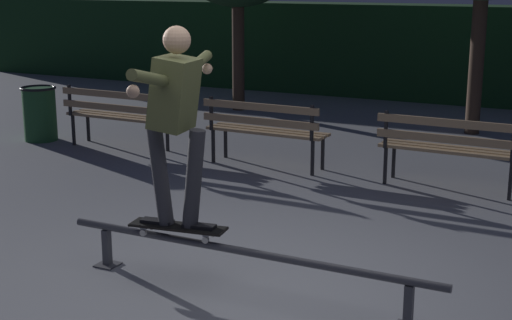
{
  "coord_description": "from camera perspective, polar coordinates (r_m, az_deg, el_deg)",
  "views": [
    {
      "loc": [
        2.46,
        -4.73,
        2.37
      ],
      "look_at": [
        -0.29,
        0.78,
        0.85
      ],
      "focal_mm": 52.31,
      "sensor_mm": 36.0,
      "label": 1
    }
  ],
  "objects": [
    {
      "name": "park_bench_leftmost",
      "position": [
        10.59,
        -10.73,
        3.65
      ],
      "size": [
        1.61,
        0.45,
        0.88
      ],
      "color": "black",
      "rests_on": "ground"
    },
    {
      "name": "ground_plane",
      "position": [
        5.84,
        -0.89,
        -10.08
      ],
      "size": [
        90.0,
        90.0,
        0.0
      ],
      "primitive_type": "plane",
      "color": "slate"
    },
    {
      "name": "park_bench_left_center",
      "position": [
        9.39,
        0.62,
        2.61
      ],
      "size": [
        1.61,
        0.45,
        0.88
      ],
      "color": "black",
      "rests_on": "ground"
    },
    {
      "name": "park_bench_right_center",
      "position": [
        8.65,
        14.54,
        1.19
      ],
      "size": [
        1.61,
        0.45,
        0.88
      ],
      "color": "black",
      "rests_on": "ground"
    },
    {
      "name": "skateboard",
      "position": [
        5.93,
        -5.98,
        -5.14
      ],
      "size": [
        0.8,
        0.31,
        0.09
      ],
      "color": "black",
      "rests_on": "grind_rail"
    },
    {
      "name": "trash_can",
      "position": [
        11.47,
        -16.21,
        3.48
      ],
      "size": [
        0.52,
        0.52,
        0.8
      ],
      "color": "#23562D",
      "rests_on": "ground"
    },
    {
      "name": "grind_rail",
      "position": [
        5.7,
        -1.01,
        -7.45
      ],
      "size": [
        3.14,
        0.18,
        0.38
      ],
      "color": "#47474C",
      "rests_on": "ground"
    },
    {
      "name": "skateboarder",
      "position": [
        5.69,
        -6.19,
        3.81
      ],
      "size": [
        0.63,
        1.4,
        1.56
      ],
      "color": "black",
      "rests_on": "skateboard"
    },
    {
      "name": "hedge_backdrop",
      "position": [
        14.97,
        17.1,
        7.7
      ],
      "size": [
        24.0,
        1.2,
        1.83
      ],
      "primitive_type": "cube",
      "color": "#193D1E",
      "rests_on": "ground"
    }
  ]
}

